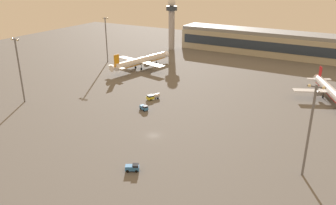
# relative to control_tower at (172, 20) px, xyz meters

# --- Properties ---
(ground_plane) EXTENTS (416.00, 416.00, 0.00)m
(ground_plane) POSITION_rel_control_tower_xyz_m (64.30, -127.84, -21.23)
(ground_plane) COLOR #605E5B
(terminal_building) EXTENTS (120.65, 22.40, 16.40)m
(terminal_building) POSITION_rel_control_tower_xyz_m (64.38, 19.77, -13.14)
(terminal_building) COLOR #B2AD99
(terminal_building) RESTS_ON ground
(control_tower) EXTENTS (8.00, 8.00, 36.66)m
(control_tower) POSITION_rel_control_tower_xyz_m (0.00, 0.00, 0.00)
(control_tower) COLOR #A8A8B2
(control_tower) RESTS_ON ground
(airplane_terminal_side) EXTENTS (32.09, 40.62, 11.04)m
(airplane_terminal_side) POSITION_rel_control_tower_xyz_m (115.48, -56.43, -17.06)
(airplane_terminal_side) COLOR silver
(airplane_terminal_side) RESTS_ON ground
(airplane_near_gate) EXTENTS (36.24, 46.29, 11.95)m
(airplane_near_gate) POSITION_rel_control_tower_xyz_m (9.89, -55.37, -16.71)
(airplane_near_gate) COLOR white
(airplane_near_gate) RESTS_ON ground
(cargo_loader) EXTENTS (4.56, 3.77, 2.25)m
(cargo_loader) POSITION_rel_control_tower_xyz_m (71.39, -150.99, -20.05)
(cargo_loader) COLOR #3372BF
(cargo_loader) RESTS_ON ground
(baggage_tractor) EXTENTS (4.58, 3.49, 2.25)m
(baggage_tractor) POSITION_rel_control_tower_xyz_m (47.98, -109.53, -20.05)
(baggage_tractor) COLOR #3372BF
(baggage_tractor) RESTS_ON ground
(fuel_truck) EXTENTS (4.67, 6.58, 2.35)m
(fuel_truck) POSITION_rel_control_tower_xyz_m (44.31, -96.58, -19.86)
(fuel_truck) COLOR yellow
(fuel_truck) RESTS_ON ground
(apron_light_east) EXTENTS (4.80, 0.90, 28.34)m
(apron_light_east) POSITION_rel_control_tower_xyz_m (-17.77, -53.03, -5.19)
(apron_light_east) COLOR slate
(apron_light_east) RESTS_ON ground
(apron_light_west) EXTENTS (4.80, 0.90, 29.01)m
(apron_light_west) POSITION_rel_control_tower_xyz_m (-4.64, -128.43, -4.84)
(apron_light_west) COLOR slate
(apron_light_west) RESTS_ON ground
(apron_light_central) EXTENTS (4.80, 0.90, 28.05)m
(apron_light_central) POSITION_rel_control_tower_xyz_m (115.98, -127.84, -5.33)
(apron_light_central) COLOR slate
(apron_light_central) RESTS_ON ground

